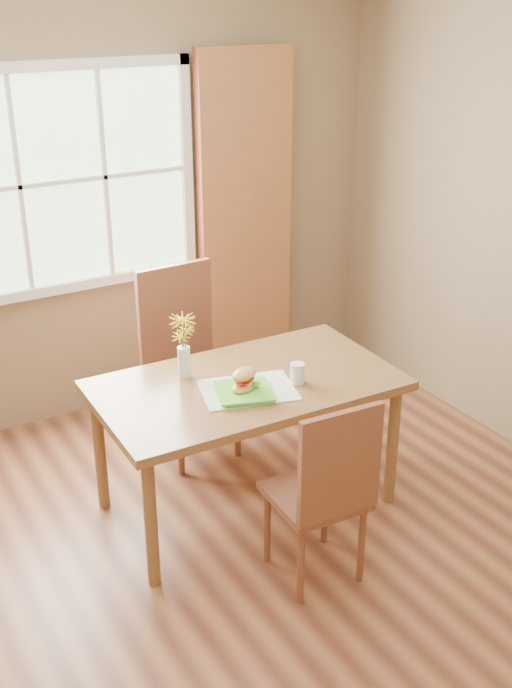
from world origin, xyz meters
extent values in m
cube|color=brown|center=(0.00, 0.00, -0.01)|extent=(4.20, 3.80, 0.02)
cube|color=#867150|center=(0.00, 1.91, 1.35)|extent=(4.20, 0.02, 2.70)
cube|color=#B8DDA7|center=(0.00, 1.88, 1.50)|extent=(1.50, 0.02, 1.20)
cube|color=white|center=(0.00, 1.85, 2.13)|extent=(1.62, 0.04, 0.06)
cube|color=white|center=(0.00, 1.85, 0.87)|extent=(1.62, 0.04, 0.06)
cube|color=white|center=(0.78, 1.85, 1.50)|extent=(0.06, 0.04, 1.32)
cube|color=white|center=(0.00, 1.85, 1.50)|extent=(1.50, 0.03, 0.02)
cube|color=maroon|center=(1.15, 1.78, 1.10)|extent=(0.65, 0.08, 2.20)
cube|color=brown|center=(0.40, 0.47, 0.71)|extent=(1.52, 0.88, 0.05)
cylinder|color=brown|center=(-0.28, 0.14, 0.34)|extent=(0.06, 0.06, 0.68)
cylinder|color=brown|center=(1.07, 0.10, 0.34)|extent=(0.06, 0.06, 0.68)
cylinder|color=brown|center=(-0.26, 0.83, 0.34)|extent=(0.06, 0.06, 0.68)
cylinder|color=brown|center=(1.09, 0.80, 0.34)|extent=(0.06, 0.06, 0.68)
cube|color=brown|center=(0.40, -0.15, 0.42)|extent=(0.42, 0.42, 0.04)
cube|color=brown|center=(0.39, -0.33, 0.69)|extent=(0.40, 0.06, 0.51)
cylinder|color=brown|center=(0.23, -0.30, 0.20)|extent=(0.03, 0.03, 0.40)
cylinder|color=brown|center=(0.55, -0.32, 0.20)|extent=(0.03, 0.03, 0.40)
cylinder|color=brown|center=(0.25, 0.02, 0.20)|extent=(0.03, 0.03, 0.40)
cylinder|color=brown|center=(0.57, 0.00, 0.20)|extent=(0.03, 0.03, 0.40)
cube|color=brown|center=(0.40, 1.09, 0.49)|extent=(0.47, 0.47, 0.04)
cube|color=brown|center=(0.40, 1.29, 0.81)|extent=(0.46, 0.05, 0.59)
cylinder|color=brown|center=(0.22, 0.90, 0.23)|extent=(0.04, 0.04, 0.47)
cylinder|color=brown|center=(0.59, 0.91, 0.23)|extent=(0.04, 0.04, 0.47)
cylinder|color=brown|center=(0.21, 1.27, 0.23)|extent=(0.04, 0.04, 0.47)
cylinder|color=brown|center=(0.58, 1.28, 0.23)|extent=(0.04, 0.04, 0.47)
cube|color=beige|center=(0.36, 0.38, 0.73)|extent=(0.52, 0.44, 0.01)
cube|color=#5EDC37|center=(0.32, 0.35, 0.74)|extent=(0.33, 0.33, 0.01)
ellipsoid|color=#F09751|center=(0.33, 0.36, 0.77)|extent=(0.18, 0.16, 0.04)
ellipsoid|color=#4C8C2D|center=(0.37, 0.34, 0.78)|extent=(0.08, 0.06, 0.01)
cylinder|color=red|center=(0.32, 0.36, 0.80)|extent=(0.08, 0.08, 0.01)
cylinder|color=red|center=(0.35, 0.37, 0.81)|extent=(0.07, 0.07, 0.01)
ellipsoid|color=#F09751|center=(0.33, 0.36, 0.84)|extent=(0.18, 0.16, 0.05)
cylinder|color=silver|center=(0.61, 0.32, 0.78)|extent=(0.07, 0.07, 0.11)
cylinder|color=silver|center=(0.61, 0.32, 0.77)|extent=(0.06, 0.06, 0.09)
cylinder|color=silver|center=(0.16, 0.67, 0.81)|extent=(0.06, 0.06, 0.16)
cylinder|color=silver|center=(0.16, 0.67, 0.77)|extent=(0.06, 0.06, 0.08)
cylinder|color=#3D7028|center=(0.16, 0.67, 0.88)|extent=(0.01, 0.01, 0.30)
cylinder|color=#3D7028|center=(0.17, 0.66, 0.85)|extent=(0.01, 0.01, 0.25)
cylinder|color=#3D7028|center=(0.15, 0.68, 0.84)|extent=(0.01, 0.01, 0.21)
camera|label=1|loc=(-1.36, -2.63, 2.55)|focal=42.00mm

